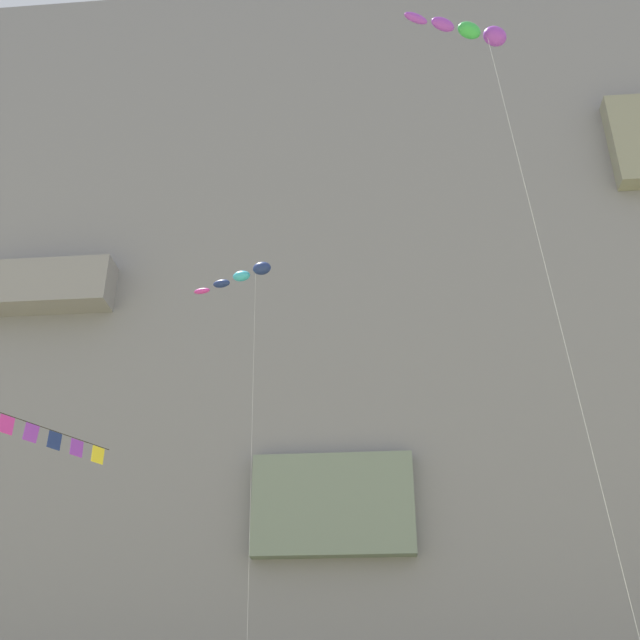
{
  "coord_description": "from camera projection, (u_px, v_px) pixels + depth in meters",
  "views": [
    {
      "loc": [
        4.0,
        -3.24,
        3.61
      ],
      "look_at": [
        1.75,
        22.37,
        17.23
      ],
      "focal_mm": 43.95,
      "sensor_mm": 36.0,
      "label": 1
    }
  ],
  "objects": [
    {
      "name": "kite_banner_upper_left",
      "position": [
        52.0,
        447.0,
        28.63
      ],
      "size": [
        2.59,
        4.58,
        13.54
      ],
      "color": "black",
      "rests_on": "ground"
    },
    {
      "name": "kite_windsock_far_right",
      "position": [
        472.0,
        32.0,
        30.6
      ],
      "size": [
        5.12,
        2.43,
        28.51
      ],
      "color": "purple",
      "rests_on": "ground"
    },
    {
      "name": "kite_windsock_near_cliff",
      "position": [
        243.0,
        276.0,
        50.7
      ],
      "size": [
        5.99,
        7.06,
        30.55
      ],
      "color": "navy",
      "rests_on": "ground"
    },
    {
      "name": "cliff_face",
      "position": [
        341.0,
        346.0,
        76.57
      ],
      "size": [
        180.0,
        26.69,
        74.37
      ],
      "color": "gray",
      "rests_on": "ground"
    }
  ]
}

